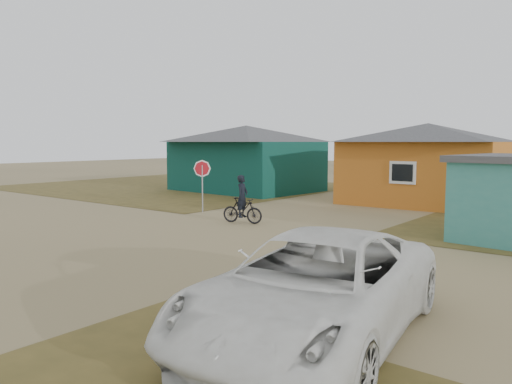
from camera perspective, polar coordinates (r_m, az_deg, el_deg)
ground at (r=15.33m, az=-8.69°, el=-5.59°), size 120.00×120.00×0.00m
grass_nw at (r=34.27m, az=-8.79°, el=0.67°), size 20.00×18.00×0.00m
house_teal at (r=30.74m, az=-1.14°, el=3.99°), size 8.93×7.08×4.00m
house_yellow at (r=25.70m, az=18.95°, el=3.22°), size 7.72×6.76×3.90m
house_pale_west at (r=47.40m, az=17.30°, el=4.11°), size 7.04×6.15×3.60m
house_pale_north at (r=61.55m, az=14.36°, el=4.41°), size 6.28×5.81×3.40m
stop_sign at (r=21.31m, az=-6.17°, el=2.12°), size 0.70×0.27×2.24m
cyclist at (r=18.40m, az=-1.57°, el=-1.58°), size 1.64×0.83×1.78m
vehicle at (r=7.71m, az=6.85°, el=-10.82°), size 3.53×6.12×1.61m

